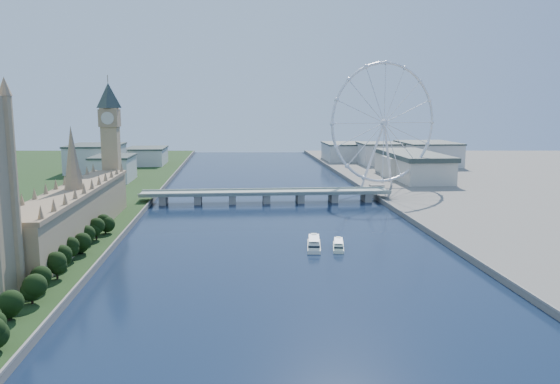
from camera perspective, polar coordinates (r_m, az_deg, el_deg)
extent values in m
plane|color=#192746|center=(197.62, 3.95, -16.46)|extent=(2000.00, 2000.00, 0.00)
cube|color=tan|center=(366.74, -20.57, -2.23)|extent=(24.00, 200.00, 28.00)
cone|color=#937A59|center=(361.80, -20.89, 3.37)|extent=(12.00, 12.00, 40.00)
cube|color=tan|center=(467.00, -17.20, 3.47)|extent=(13.00, 13.00, 80.00)
cube|color=#937A59|center=(465.21, -17.38, 7.39)|extent=(15.00, 15.00, 14.00)
pyramid|color=#2D3833|center=(465.46, -17.55, 10.84)|extent=(20.02, 20.02, 20.00)
cube|color=gray|center=(483.13, -1.44, -0.08)|extent=(220.00, 22.00, 2.00)
cube|color=gray|center=(487.06, -12.07, -0.77)|extent=(6.00, 20.00, 7.50)
cube|color=gray|center=(484.16, -8.54, -0.73)|extent=(6.00, 20.00, 7.50)
cube|color=gray|center=(483.10, -4.99, -0.68)|extent=(6.00, 20.00, 7.50)
cube|color=gray|center=(483.90, -1.44, -0.63)|extent=(6.00, 20.00, 7.50)
cube|color=gray|center=(486.56, 2.09, -0.58)|extent=(6.00, 20.00, 7.50)
cube|color=gray|center=(491.04, 5.57, -0.53)|extent=(6.00, 20.00, 7.50)
cube|color=gray|center=(497.28, 8.97, -0.48)|extent=(6.00, 20.00, 7.50)
torus|color=silver|center=(551.70, 10.83, 7.11)|extent=(113.60, 39.12, 118.60)
cylinder|color=silver|center=(551.70, 10.83, 7.11)|extent=(7.25, 6.61, 6.00)
cube|color=gray|center=(566.11, 10.07, 0.67)|extent=(14.00, 10.00, 2.00)
cube|color=beige|center=(624.26, -17.01, 2.29)|extent=(40.00, 60.00, 26.00)
cube|color=beige|center=(720.19, -18.65, 3.30)|extent=(60.00, 80.00, 32.00)
cube|color=beige|center=(788.95, -13.72, 3.61)|extent=(50.00, 70.00, 22.00)
cube|color=beige|center=(787.23, 10.54, 3.93)|extent=(60.00, 60.00, 28.00)
cube|color=beige|center=(786.32, 15.16, 3.83)|extent=(70.00, 90.00, 30.00)
cube|color=beige|center=(836.25, 6.80, 4.17)|extent=(60.00, 80.00, 24.00)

